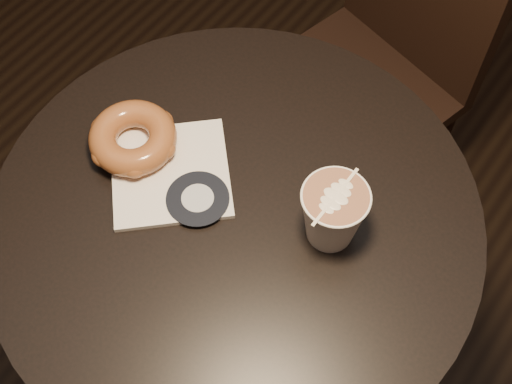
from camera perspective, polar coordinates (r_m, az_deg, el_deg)
cafe_table at (r=1.18m, az=-1.46°, el=-6.38°), size 0.70×0.70×0.75m
chair at (r=1.52m, az=10.40°, el=11.74°), size 0.45×0.45×0.93m
pastry_bag at (r=1.04m, az=-6.86°, el=1.50°), size 0.24×0.24×0.01m
doughnut at (r=1.05m, az=-9.83°, el=4.29°), size 0.13×0.13×0.04m
latte_cup at (r=0.95m, az=6.15°, el=-1.84°), size 0.09×0.09×0.10m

